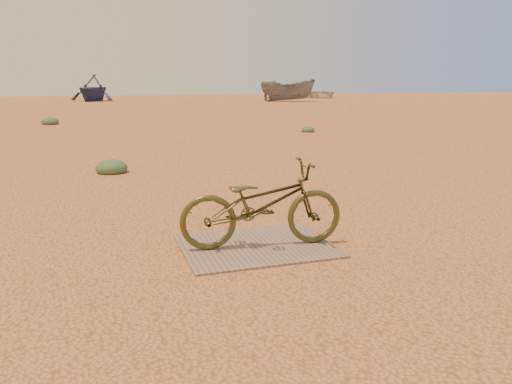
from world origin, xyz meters
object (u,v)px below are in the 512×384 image
object	(u,v)px
plywood_board	(256,246)
boat_mid_right	(288,90)
boat_far_right	(319,93)
boat_far_left	(93,88)
bicycle	(262,204)

from	to	relation	value
plywood_board	boat_mid_right	xyz separation A→B (m)	(14.94, 36.60, 0.95)
plywood_board	boat_mid_right	distance (m)	39.55
boat_far_right	boat_far_left	bearing A→B (deg)	172.83
bicycle	boat_far_left	world-z (taller)	boat_far_left
boat_far_left	boat_far_right	xyz separation A→B (m)	(22.87, 1.98, -0.66)
boat_mid_right	bicycle	bearing A→B (deg)	163.89
bicycle	boat_far_right	bearing A→B (deg)	-19.79
plywood_board	bicycle	size ratio (longest dim) A/B	0.92
plywood_board	boat_far_right	size ratio (longest dim) A/B	0.31
boat_mid_right	boat_far_right	bearing A→B (deg)	-34.54
plywood_board	boat_far_right	distance (m)	49.28
boat_far_left	boat_far_right	bearing A→B (deg)	34.48
plywood_board	boat_far_right	world-z (taller)	boat_far_right
bicycle	boat_far_right	distance (m)	49.30
bicycle	boat_far_left	distance (m)	42.42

